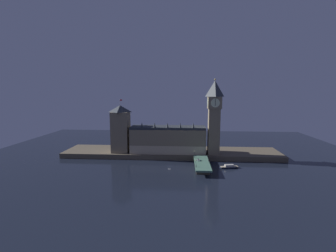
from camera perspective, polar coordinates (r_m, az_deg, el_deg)
The scene contains 12 objects.
ground_plane at distance 218.43m, azimuth 0.29°, elevation -9.43°, with size 400.00×400.00×0.00m, color black.
embankment at distance 255.22m, azimuth 0.83°, elevation -6.27°, with size 220.00×42.00×5.03m.
parliament_hall at distance 244.67m, azimuth 0.00°, elevation -3.14°, with size 74.07×22.37×31.58m.
clock_tower at distance 237.67m, azimuth 10.77°, elevation 2.58°, with size 13.21×13.32×72.75m.
victoria_tower at distance 248.91m, azimuth -11.04°, elevation -0.61°, with size 16.98×16.98×53.29m.
bridge at distance 212.72m, azimuth 7.95°, elevation -8.90°, with size 12.58×46.00×5.82m.
car_northbound_lead at distance 215.90m, azimuth 7.15°, elevation -7.88°, with size 1.90×3.87×1.59m.
pedestrian_near_rail at distance 199.14m, azimuth 6.63°, elevation -9.17°, with size 0.38×0.38×1.85m.
pedestrian_mid_walk at distance 213.32m, azimuth 9.45°, elevation -8.10°, with size 0.38×0.38×1.58m.
street_lamp_near at distance 196.59m, azimuth 6.55°, elevation -8.50°, with size 1.34×0.60×6.29m.
street_lamp_far at distance 224.93m, azimuth 6.20°, elevation -6.36°, with size 1.34×0.60×6.39m.
boat_downstream at distance 219.33m, azimuth 14.16°, elevation -9.28°, with size 18.00×7.97×3.23m.
Camera 1 is at (12.75, -208.01, 65.43)m, focal length 26.00 mm.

